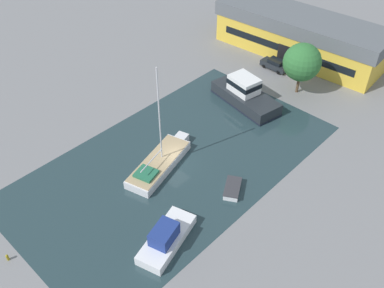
% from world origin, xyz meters
% --- Properties ---
extents(ground_plane, '(440.00, 440.00, 0.00)m').
position_xyz_m(ground_plane, '(0.00, 0.00, 0.00)').
color(ground_plane, slate).
extents(water_canal, '(20.94, 37.34, 0.01)m').
position_xyz_m(water_canal, '(0.00, 0.00, 0.00)').
color(water_canal, '#23383D').
rests_on(water_canal, ground).
extents(warehouse_building, '(27.13, 9.91, 6.54)m').
position_xyz_m(warehouse_building, '(-3.98, 31.08, 3.31)').
color(warehouse_building, gold).
rests_on(warehouse_building, ground).
extents(quay_tree_near_building, '(5.13, 5.13, 7.24)m').
position_xyz_m(quay_tree_near_building, '(2.04, 21.96, 4.67)').
color(quay_tree_near_building, brown).
rests_on(quay_tree_near_building, ground).
extents(parked_car, '(4.23, 1.75, 1.67)m').
position_xyz_m(parked_car, '(-3.81, 24.87, 0.84)').
color(parked_car, '#1E2328').
rests_on(parked_car, ground).
extents(sailboat_moored, '(5.33, 10.61, 12.54)m').
position_xyz_m(sailboat_moored, '(-0.74, -1.70, 0.62)').
color(sailboat_moored, silver).
rests_on(sailboat_moored, water_canal).
extents(motor_cruiser, '(10.59, 5.71, 3.76)m').
position_xyz_m(motor_cruiser, '(-1.65, 14.82, 1.36)').
color(motor_cruiser, '#23282D').
rests_on(motor_cruiser, water_canal).
extents(small_dinghy, '(2.95, 3.51, 0.72)m').
position_xyz_m(small_dinghy, '(7.61, 1.00, 0.37)').
color(small_dinghy, white).
rests_on(small_dinghy, water_canal).
extents(cabin_boat, '(4.45, 7.37, 2.46)m').
position_xyz_m(cabin_boat, '(7.39, -8.49, 0.87)').
color(cabin_boat, white).
rests_on(cabin_boat, water_canal).
extents(mooring_bollard, '(0.26, 0.26, 0.71)m').
position_xyz_m(mooring_bollard, '(-1.75, -19.65, 0.38)').
color(mooring_bollard, olive).
rests_on(mooring_bollard, ground).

